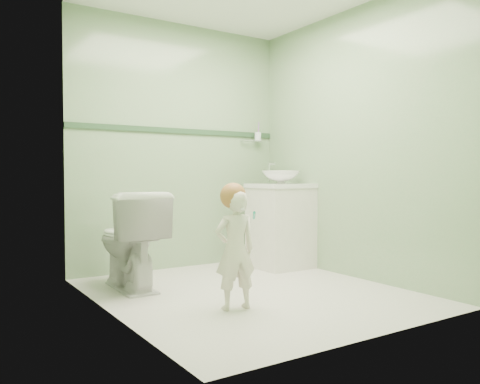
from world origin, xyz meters
TOP-DOWN VIEW (x-y plane):
  - ground at (0.00, 0.00)m, footprint 2.50×2.50m
  - room_shell at (0.00, 0.00)m, footprint 2.50×2.54m
  - trim_stripe at (0.00, 1.24)m, footprint 2.20×0.02m
  - vanity at (0.84, 0.70)m, footprint 0.52×0.50m
  - counter at (0.84, 0.70)m, footprint 0.54×0.52m
  - basin at (0.84, 0.70)m, footprint 0.37×0.37m
  - faucet at (0.84, 0.89)m, footprint 0.03×0.13m
  - cup_holder at (0.89, 1.18)m, footprint 0.26×0.07m
  - toilet at (-0.74, 0.64)m, footprint 0.45×0.78m
  - toddler at (-0.35, -0.33)m, footprint 0.32×0.24m
  - hair_cap at (-0.35, -0.30)m, footprint 0.18×0.18m
  - teal_toothbrush at (-0.30, -0.46)m, footprint 0.11×0.14m

SIDE VIEW (x-z plane):
  - ground at x=0.00m, z-range 0.00..0.00m
  - toilet at x=-0.74m, z-range 0.00..0.79m
  - vanity at x=0.84m, z-range 0.00..0.80m
  - toddler at x=-0.35m, z-range 0.00..0.81m
  - teal_toothbrush at x=-0.30m, z-range 0.61..0.69m
  - hair_cap at x=-0.35m, z-range 0.68..0.86m
  - counter at x=0.84m, z-range 0.79..0.83m
  - basin at x=0.84m, z-range 0.83..0.96m
  - faucet at x=0.84m, z-range 0.88..1.06m
  - room_shell at x=0.00m, z-range 0.00..2.40m
  - cup_holder at x=0.89m, z-range 1.22..1.43m
  - trim_stripe at x=0.00m, z-range 1.33..1.38m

